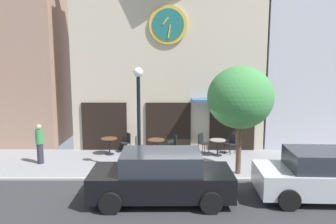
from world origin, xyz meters
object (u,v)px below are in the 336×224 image
(cafe_table_leftmost, at_px, (156,144))
(cafe_chair_corner, at_px, (173,143))
(cafe_chair_facing_wall, at_px, (231,142))
(cafe_chair_right_end, at_px, (127,141))
(cafe_chair_near_lamp, at_px, (168,148))
(street_lamp, at_px, (139,119))
(cafe_chair_facing_street, at_px, (202,141))
(parked_car_silver, at_px, (327,175))
(pedestrian_green, at_px, (40,143))
(cafe_chair_mid_row, at_px, (138,144))
(cafe_table_center_right, at_px, (109,143))
(cafe_table_rightmost, at_px, (218,144))
(parked_car_black, at_px, (161,177))
(street_tree, at_px, (240,98))

(cafe_table_leftmost, height_order, cafe_chair_corner, cafe_chair_corner)
(cafe_chair_corner, xyz_separation_m, cafe_chair_facing_wall, (2.69, 0.23, 0.00))
(cafe_chair_right_end, height_order, cafe_chair_near_lamp, same)
(street_lamp, bearing_deg, cafe_chair_facing_street, 44.54)
(parked_car_silver, bearing_deg, pedestrian_green, 160.89)
(street_lamp, xyz_separation_m, pedestrian_green, (-4.24, 0.92, -1.18))
(cafe_chair_mid_row, bearing_deg, cafe_table_center_right, 170.28)
(cafe_chair_corner, distance_m, parked_car_silver, 6.84)
(cafe_table_center_right, relative_size, cafe_chair_facing_street, 0.84)
(cafe_chair_near_lamp, height_order, pedestrian_green, pedestrian_green)
(cafe_chair_facing_street, xyz_separation_m, pedestrian_green, (-6.95, -1.75, 0.33))
(cafe_chair_mid_row, relative_size, cafe_chair_facing_wall, 1.00)
(cafe_chair_corner, bearing_deg, cafe_chair_near_lamp, -104.10)
(street_lamp, bearing_deg, pedestrian_green, 167.73)
(cafe_table_rightmost, relative_size, pedestrian_green, 0.44)
(cafe_chair_facing_street, height_order, parked_car_black, parked_car_black)
(cafe_chair_facing_wall, distance_m, parked_car_silver, 5.56)
(cafe_table_leftmost, relative_size, parked_car_silver, 0.18)
(parked_car_black, bearing_deg, cafe_chair_corner, 85.18)
(cafe_table_leftmost, relative_size, cafe_chair_corner, 0.86)
(cafe_chair_facing_street, height_order, pedestrian_green, pedestrian_green)
(parked_car_black, bearing_deg, cafe_table_leftmost, 94.10)
(street_tree, relative_size, cafe_chair_mid_row, 4.55)
(cafe_table_center_right, relative_size, cafe_chair_facing_wall, 0.84)
(cafe_chair_right_end, distance_m, cafe_chair_facing_street, 3.56)
(cafe_chair_corner, relative_size, cafe_chair_facing_street, 1.00)
(street_lamp, distance_m, cafe_chair_near_lamp, 2.36)
(cafe_table_rightmost, height_order, cafe_chair_right_end, cafe_chair_right_end)
(cafe_table_center_right, distance_m, cafe_chair_near_lamp, 2.86)
(cafe_table_center_right, xyz_separation_m, cafe_chair_facing_wall, (5.63, 0.23, -0.02))
(cafe_chair_corner, bearing_deg, parked_car_black, -94.82)
(cafe_table_center_right, bearing_deg, cafe_table_leftmost, -6.57)
(street_lamp, distance_m, cafe_table_leftmost, 2.59)
(cafe_table_rightmost, bearing_deg, cafe_chair_facing_street, 139.32)
(cafe_chair_near_lamp, xyz_separation_m, pedestrian_green, (-5.37, -0.48, 0.33))
(cafe_chair_right_end, relative_size, pedestrian_green, 0.54)
(cafe_chair_corner, bearing_deg, parked_car_silver, -46.31)
(cafe_table_center_right, distance_m, cafe_chair_corner, 2.94)
(cafe_table_leftmost, bearing_deg, parked_car_silver, -40.49)
(pedestrian_green, distance_m, parked_car_silver, 10.92)
(street_lamp, relative_size, cafe_chair_facing_wall, 4.47)
(cafe_chair_corner, distance_m, cafe_chair_right_end, 2.24)
(cafe_table_rightmost, bearing_deg, cafe_table_center_right, 178.05)
(parked_car_black, bearing_deg, cafe_chair_mid_row, 103.41)
(pedestrian_green, bearing_deg, cafe_chair_facing_street, 14.14)
(cafe_chair_right_end, bearing_deg, cafe_table_center_right, -149.29)
(cafe_chair_facing_street, bearing_deg, street_lamp, -135.46)
(cafe_chair_facing_street, bearing_deg, cafe_chair_facing_wall, -6.63)
(cafe_chair_facing_wall, bearing_deg, cafe_chair_mid_row, -173.87)
(street_lamp, distance_m, cafe_table_rightmost, 4.25)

